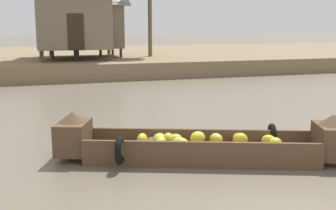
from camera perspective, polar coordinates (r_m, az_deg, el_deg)
The scene contains 6 objects.
ground_plane at distance 13.74m, azimuth -3.64°, elevation -0.07°, with size 300.00×300.00×0.00m, color #665B4C.
riverbank_strip at distance 29.78m, azimuth -11.58°, elevation 6.31°, with size 160.00×20.00×0.83m, color #7F6B4C.
banana_boat at distance 8.09m, azimuth 4.49°, elevation -5.38°, with size 5.50×2.80×0.93m.
stilt_house_mid_right at distance 22.89m, azimuth -13.02°, elevation 11.41°, with size 4.41×3.70×4.23m.
stilt_house_right at distance 25.27m, azimuth -11.50°, elevation 10.81°, with size 4.92×3.50×3.89m.
vendor_person at distance 22.48m, azimuth -12.53°, elevation 8.36°, with size 0.44×0.44×1.66m.
Camera 1 is at (-3.33, -3.09, 2.55)m, focal length 44.36 mm.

